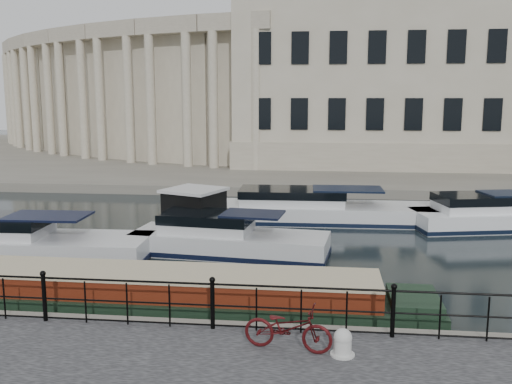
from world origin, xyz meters
TOP-DOWN VIEW (x-y plane):
  - ground_plane at (0.00, 0.00)m, footprint 160.00×160.00m
  - far_bank at (0.00, 39.00)m, footprint 120.00×42.00m
  - railing at (0.00, -2.25)m, footprint 24.14×0.14m
  - civic_building at (-1.00, 34.71)m, footprint 53.55×31.84m
  - bicycle at (1.76, -3.17)m, footprint 1.95×0.97m
  - mooring_bollard at (2.88, -3.29)m, footprint 0.50×0.50m
  - narrowboat at (-2.14, -0.16)m, footprint 15.28×2.13m
  - harbour_hut at (-2.68, 7.82)m, footprint 3.56×3.30m
  - cabin_cruisers at (-0.11, 8.51)m, footprint 26.37×10.27m

SIDE VIEW (x-z plane):
  - ground_plane at x=0.00m, z-range 0.00..0.00m
  - far_bank at x=0.00m, z-range 0.00..0.55m
  - narrowboat at x=-2.14m, z-range -0.41..1.14m
  - cabin_cruisers at x=-0.11m, z-range -0.63..1.36m
  - mooring_bollard at x=2.88m, z-range 0.53..1.10m
  - harbour_hut at x=-2.68m, z-range -0.14..2.04m
  - bicycle at x=1.76m, z-range 0.55..1.53m
  - railing at x=0.00m, z-range 0.59..1.81m
  - civic_building at x=-1.00m, z-range -1.39..15.46m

